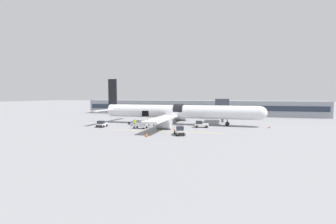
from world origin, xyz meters
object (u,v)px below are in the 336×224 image
Objects in this scene: baggage_tug_lead at (101,124)px; suitcase_on_tarmac_upright at (142,125)px; ground_crew_helper at (135,123)px; ground_crew_loader_b at (154,122)px; baggage_tug_mid at (201,125)px; baggage_cart_loading at (138,123)px; airplane at (176,112)px; ground_crew_driver at (149,121)px; baggage_cart_queued at (141,126)px; ground_crew_loader_a at (149,122)px; suitcase_on_tarmac_spare at (129,123)px; baggage_tug_rear at (180,131)px; ground_crew_supervisor at (148,122)px.

baggage_tug_lead reaches higher than suitcase_on_tarmac_upright.
suitcase_on_tarmac_upright is at bearing 32.06° from ground_crew_helper.
baggage_tug_mid is at bearing 4.02° from ground_crew_loader_b.
baggage_cart_loading is (6.47, 5.05, -0.06)m from baggage_tug_lead.
ground_crew_loader_b is (-4.19, -4.69, -2.10)m from airplane.
ground_crew_driver is (2.16, 1.65, 0.34)m from baggage_cart_loading.
suitcase_on_tarmac_upright is (8.36, 2.92, -0.28)m from baggage_tug_lead.
baggage_cart_loading is 1.97× the size of ground_crew_helper.
baggage_cart_queued is 4.45m from ground_crew_loader_a.
suitcase_on_tarmac_spare is (-5.38, 0.98, -0.65)m from ground_crew_loader_a.
suitcase_on_tarmac_spare is at bearing 54.48° from baggage_tug_lead.
suitcase_on_tarmac_upright is (1.89, -2.13, -0.22)m from baggage_cart_loading.
baggage_tug_rear is 13.38m from suitcase_on_tarmac_upright.
baggage_tug_mid reaches higher than suitcase_on_tarmac_upright.
suitcase_on_tarmac_upright is (-0.95, 2.71, -0.21)m from baggage_cart_queued.
baggage_cart_queued is 6.53m from ground_crew_driver.
ground_crew_helper reaches higher than ground_crew_loader_b.
baggage_tug_lead is 21.96m from baggage_tug_mid.
airplane reaches higher than baggage_cart_queued.
ground_crew_loader_a is at bearing 176.77° from ground_crew_loader_b.
ground_crew_driver is 2.23× the size of suitcase_on_tarmac_upright.
baggage_cart_queued is at bearing -45.68° from suitcase_on_tarmac_spare.
airplane is at bearing 58.44° from baggage_cart_queued.
suitcase_on_tarmac_spare is at bearing 134.32° from baggage_cart_queued.
suitcase_on_tarmac_spare is at bearing 158.48° from ground_crew_supervisor.
airplane reaches higher than baggage_tug_mid.
ground_crew_loader_b reaches higher than baggage_tug_lead.
ground_crew_helper reaches higher than baggage_tug_mid.
ground_crew_supervisor is at bearing -131.85° from airplane.
ground_crew_supervisor is (0.32, 3.20, 0.39)m from baggage_cart_queued.
suitcase_on_tarmac_upright is at bearing 109.37° from baggage_cart_queued.
ground_crew_supervisor reaches higher than baggage_cart_loading.
ground_crew_driver reaches higher than baggage_cart_loading.
baggage_tug_mid is 12.75m from ground_crew_driver.
suitcase_on_tarmac_upright is (-2.32, -1.65, -0.53)m from ground_crew_loader_b.
suitcase_on_tarmac_spare is (-6.66, 1.06, -0.57)m from ground_crew_loader_b.
ground_crew_loader_a is 2.62× the size of suitcase_on_tarmac_spare.
baggage_tug_mid is 10.89m from baggage_tug_rear.
baggage_tug_rear is 1.99× the size of ground_crew_driver.
baggage_tug_rear is at bearing -49.43° from ground_crew_driver.
ground_crew_supervisor reaches higher than baggage_tug_mid.
ground_crew_helper is (-1.62, -4.63, 0.02)m from ground_crew_driver.
suitcase_on_tarmac_upright is (-1.04, -1.73, -0.61)m from ground_crew_loader_a.
baggage_tug_mid is (6.44, -3.94, -2.33)m from airplane.
baggage_tug_lead is at bearing -142.16° from ground_crew_driver.
baggage_tug_mid is 0.98× the size of baggage_cart_loading.
ground_crew_helper reaches higher than baggage_cart_queued.
ground_crew_supervisor is 1.49m from suitcase_on_tarmac_upright.
airplane is 15.29× the size of baggage_tug_lead.
ground_crew_supervisor is (-11.68, -1.90, 0.30)m from baggage_tug_mid.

